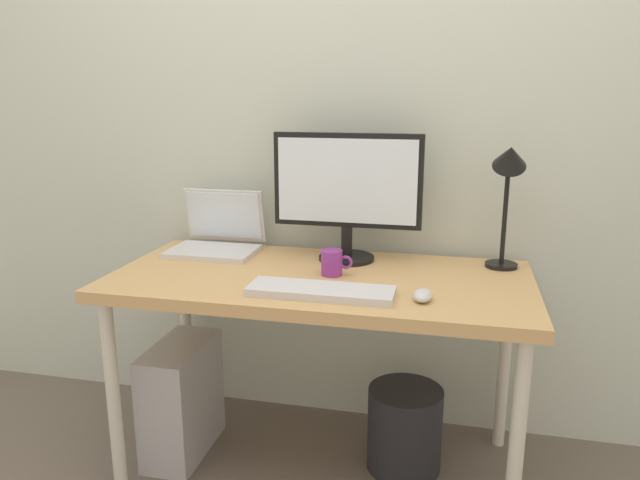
{
  "coord_description": "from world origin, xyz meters",
  "views": [
    {
      "loc": [
        0.43,
        -1.86,
        1.3
      ],
      "look_at": [
        0.0,
        0.0,
        0.83
      ],
      "focal_mm": 33.67,
      "sensor_mm": 36.0,
      "label": 1
    }
  ],
  "objects_px": {
    "desk_lamp": "(509,177)",
    "mouse": "(423,295)",
    "monitor": "(347,189)",
    "wastebasket": "(405,429)",
    "coffee_mug": "(332,263)",
    "computer_tower": "(182,399)",
    "laptop": "(218,236)",
    "keyboard": "(321,291)",
    "desk": "(320,293)"
  },
  "relations": [
    {
      "from": "desk_lamp",
      "to": "mouse",
      "type": "bearing_deg",
      "value": -122.6
    },
    {
      "from": "monitor",
      "to": "wastebasket",
      "type": "distance_m",
      "value": 0.87
    },
    {
      "from": "coffee_mug",
      "to": "wastebasket",
      "type": "xyz_separation_m",
      "value": [
        0.25,
        0.04,
        -0.6
      ]
    },
    {
      "from": "computer_tower",
      "to": "coffee_mug",
      "type": "bearing_deg",
      "value": 4.5
    },
    {
      "from": "laptop",
      "to": "desk_lamp",
      "type": "bearing_deg",
      "value": -0.9
    },
    {
      "from": "laptop",
      "to": "wastebasket",
      "type": "distance_m",
      "value": 0.98
    },
    {
      "from": "monitor",
      "to": "laptop",
      "type": "bearing_deg",
      "value": 178.06
    },
    {
      "from": "desk_lamp",
      "to": "computer_tower",
      "type": "height_order",
      "value": "desk_lamp"
    },
    {
      "from": "laptop",
      "to": "mouse",
      "type": "distance_m",
      "value": 0.89
    },
    {
      "from": "keyboard",
      "to": "computer_tower",
      "type": "distance_m",
      "value": 0.78
    },
    {
      "from": "monitor",
      "to": "mouse",
      "type": "relative_size",
      "value": 5.86
    },
    {
      "from": "monitor",
      "to": "wastebasket",
      "type": "relative_size",
      "value": 1.76
    },
    {
      "from": "desk_lamp",
      "to": "computer_tower",
      "type": "bearing_deg",
      "value": -167.87
    },
    {
      "from": "monitor",
      "to": "coffee_mug",
      "type": "height_order",
      "value": "monitor"
    },
    {
      "from": "keyboard",
      "to": "mouse",
      "type": "distance_m",
      "value": 0.3
    },
    {
      "from": "monitor",
      "to": "desk_lamp",
      "type": "distance_m",
      "value": 0.54
    },
    {
      "from": "coffee_mug",
      "to": "desk_lamp",
      "type": "bearing_deg",
      "value": 19.35
    },
    {
      "from": "coffee_mug",
      "to": "computer_tower",
      "type": "relative_size",
      "value": 0.25
    },
    {
      "from": "laptop",
      "to": "coffee_mug",
      "type": "xyz_separation_m",
      "value": [
        0.49,
        -0.21,
        -0.01
      ]
    },
    {
      "from": "desk",
      "to": "computer_tower",
      "type": "height_order",
      "value": "desk"
    },
    {
      "from": "laptop",
      "to": "wastebasket",
      "type": "height_order",
      "value": "laptop"
    },
    {
      "from": "coffee_mug",
      "to": "keyboard",
      "type": "bearing_deg",
      "value": -87.67
    },
    {
      "from": "monitor",
      "to": "computer_tower",
      "type": "distance_m",
      "value": 0.97
    },
    {
      "from": "desk_lamp",
      "to": "mouse",
      "type": "distance_m",
      "value": 0.54
    },
    {
      "from": "monitor",
      "to": "laptop",
      "type": "distance_m",
      "value": 0.54
    },
    {
      "from": "desk",
      "to": "coffee_mug",
      "type": "relative_size",
      "value": 13.13
    },
    {
      "from": "keyboard",
      "to": "mouse",
      "type": "relative_size",
      "value": 4.89
    },
    {
      "from": "keyboard",
      "to": "computer_tower",
      "type": "height_order",
      "value": "keyboard"
    },
    {
      "from": "desk_lamp",
      "to": "keyboard",
      "type": "distance_m",
      "value": 0.74
    },
    {
      "from": "desk_lamp",
      "to": "keyboard",
      "type": "relative_size",
      "value": 1.02
    },
    {
      "from": "laptop",
      "to": "keyboard",
      "type": "relative_size",
      "value": 0.73
    },
    {
      "from": "monitor",
      "to": "mouse",
      "type": "distance_m",
      "value": 0.54
    },
    {
      "from": "monitor",
      "to": "keyboard",
      "type": "relative_size",
      "value": 1.2
    },
    {
      "from": "desk",
      "to": "desk_lamp",
      "type": "height_order",
      "value": "desk_lamp"
    },
    {
      "from": "desk",
      "to": "monitor",
      "type": "bearing_deg",
      "value": 75.84
    },
    {
      "from": "mouse",
      "to": "coffee_mug",
      "type": "xyz_separation_m",
      "value": [
        -0.31,
        0.19,
        0.03
      ]
    },
    {
      "from": "desk",
      "to": "mouse",
      "type": "height_order",
      "value": "mouse"
    },
    {
      "from": "coffee_mug",
      "to": "mouse",
      "type": "bearing_deg",
      "value": -31.23
    },
    {
      "from": "keyboard",
      "to": "mouse",
      "type": "bearing_deg",
      "value": 3.18
    },
    {
      "from": "computer_tower",
      "to": "wastebasket",
      "type": "bearing_deg",
      "value": 5.91
    },
    {
      "from": "monitor",
      "to": "wastebasket",
      "type": "xyz_separation_m",
      "value": [
        0.24,
        -0.15,
        -0.82
      ]
    },
    {
      "from": "laptop",
      "to": "desk_lamp",
      "type": "relative_size",
      "value": 0.71
    },
    {
      "from": "coffee_mug",
      "to": "monitor",
      "type": "bearing_deg",
      "value": 86.72
    },
    {
      "from": "keyboard",
      "to": "coffee_mug",
      "type": "height_order",
      "value": "coffee_mug"
    },
    {
      "from": "desk",
      "to": "keyboard",
      "type": "bearing_deg",
      "value": -76.08
    },
    {
      "from": "monitor",
      "to": "desk_lamp",
      "type": "relative_size",
      "value": 1.17
    },
    {
      "from": "monitor",
      "to": "desk",
      "type": "bearing_deg",
      "value": -104.16
    },
    {
      "from": "desk_lamp",
      "to": "monitor",
      "type": "bearing_deg",
      "value": -179.93
    },
    {
      "from": "monitor",
      "to": "computer_tower",
      "type": "bearing_deg",
      "value": -157.2
    },
    {
      "from": "coffee_mug",
      "to": "computer_tower",
      "type": "xyz_separation_m",
      "value": [
        -0.55,
        -0.04,
        -0.54
      ]
    }
  ]
}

